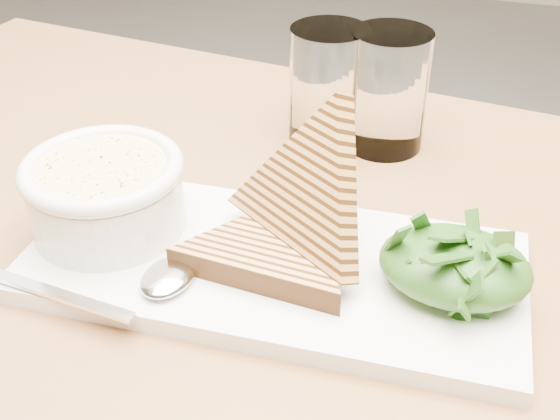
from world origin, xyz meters
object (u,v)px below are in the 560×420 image
(soup_bowl, at_px, (107,201))
(glass_near, at_px, (328,86))
(platter, at_px, (272,267))
(glass_far, at_px, (388,91))
(table_top, at_px, (233,272))

(soup_bowl, distance_m, glass_near, 0.27)
(platter, xyz_separation_m, glass_far, (0.04, 0.24, 0.05))
(table_top, xyz_separation_m, glass_near, (0.02, 0.22, 0.08))
(platter, bearing_deg, glass_far, 79.70)
(platter, relative_size, glass_near, 3.24)
(glass_far, bearing_deg, soup_bowl, -128.19)
(table_top, bearing_deg, glass_near, 83.76)
(glass_near, bearing_deg, glass_far, 5.32)
(soup_bowl, height_order, glass_near, glass_near)
(table_top, height_order, glass_far, glass_far)
(glass_near, distance_m, glass_far, 0.06)
(platter, height_order, glass_far, glass_far)
(platter, bearing_deg, soup_bowl, 179.59)
(platter, height_order, glass_near, glass_near)
(soup_bowl, bearing_deg, glass_far, 51.81)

